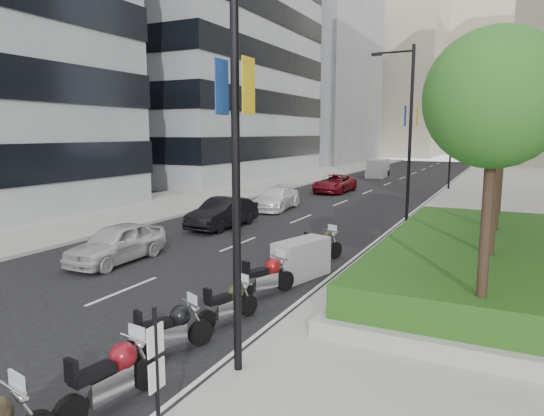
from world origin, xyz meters
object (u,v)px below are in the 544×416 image
Objects in this scene: motorcycle_2 at (171,329)px; car_d at (335,184)px; parking_sign at (157,382)px; motorcycle_4 at (266,277)px; motorcycle_6 at (322,246)px; car_a at (117,243)px; delivery_van at (378,169)px; car_c at (276,198)px; car_b at (223,213)px; lamp_post_2 at (450,129)px; lamp_post_1 at (407,127)px; motorcycle_5 at (301,259)px; motorcycle_3 at (229,303)px; lamp_post_0 at (228,117)px; motorcycle_1 at (113,376)px.

car_d reaches higher than motorcycle_2.
parking_sign reaches higher than motorcycle_4.
motorcycle_6 is (-2.03, 11.83, -0.85)m from parking_sign.
car_a is 0.89× the size of delivery_van.
motorcycle_6 is at bearing -60.93° from car_c.
car_b reaches higher than motorcycle_6.
car_c is at bearing -118.32° from lamp_post_2.
car_c is at bearing 111.95° from parking_sign.
lamp_post_1 reaches higher than car_c.
lamp_post_2 reaches higher than car_c.
motorcycle_4 is (-1.48, -30.53, -4.47)m from lamp_post_2.
motorcycle_5 is 0.50× the size of car_b.
motorcycle_6 is at bearing -71.46° from car_d.
delivery_van reaches higher than motorcycle_2.
car_d reaches higher than motorcycle_4.
motorcycle_3 is 7.59m from car_a.
lamp_post_0 is 1.96× the size of car_b.
parking_sign is 0.52× the size of car_c.
lamp_post_0 reaches higher than motorcycle_5.
motorcycle_4 is at bearing -160.03° from motorcycle_6.
lamp_post_2 is at bearing 19.39° from motorcycle_4.
lamp_post_1 is at bearing 91.88° from parking_sign.
car_c is (-7.16, 21.38, 0.10)m from motorcycle_1.
delivery_van is (-8.28, 9.80, -4.16)m from lamp_post_2.
lamp_post_1 is 18.00m from lamp_post_2.
parking_sign is at bearing -72.45° from car_c.
lamp_post_0 is 2.13× the size of car_a.
motorcycle_5 is (0.36, 6.42, 0.08)m from motorcycle_2.
lamp_post_1 is 11.37m from motorcycle_5.
motorcycle_1 is at bearing -157.84° from motorcycle_6.
parking_sign is 1.09× the size of motorcycle_5.
delivery_van is at bearing 15.96° from motorcycle_1.
motorcycle_4 is 10.80m from car_b.
car_a is 0.87× the size of car_c.
car_d is 15.29m from delivery_van.
lamp_post_0 is 10.81m from car_a.
motorcycle_2 is at bearing -92.67° from lamp_post_2.
car_c reaches higher than motorcycle_4.
motorcycle_2 is 0.87× the size of motorcycle_5.
lamp_post_2 reaches higher than car_d.
motorcycle_6 is 7.64m from car_a.
lamp_post_1 is 3.94× the size of motorcycle_5.
car_b is 0.89× the size of car_d.
lamp_post_1 is (0.00, 17.00, 0.00)m from lamp_post_0.
motorcycle_4 is at bearing 18.23° from motorcycle_3.
lamp_post_0 reaches higher than car_d.
lamp_post_2 reaches higher than car_b.
car_b is at bearing 63.49° from motorcycle_5.
lamp_post_2 is at bearing 90.00° from lamp_post_1.
motorcycle_5 is at bearing -155.84° from motorcycle_6.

